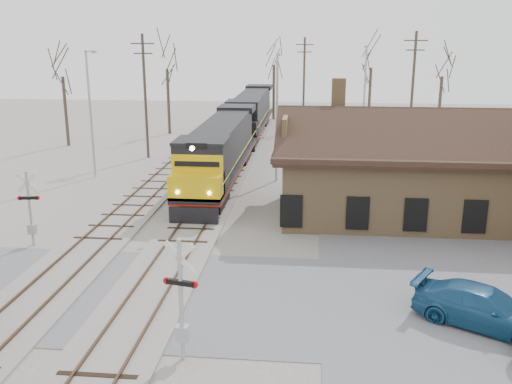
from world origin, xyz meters
TOP-DOWN VIEW (x-y plane):
  - ground at (0.00, 0.00)m, footprint 140.00×140.00m
  - road at (0.00, 0.00)m, footprint 60.00×9.00m
  - track_main at (0.00, 15.00)m, footprint 3.40×90.00m
  - track_siding at (-4.50, 15.00)m, footprint 3.40×90.00m
  - depot at (11.99, 12.00)m, footprint 15.20×9.31m
  - locomotive_lead at (0.00, 18.37)m, footprint 3.02×20.21m
  - locomotive_trailing at (0.00, 38.86)m, footprint 3.02×20.21m
  - crossbuck_near at (2.44, -4.64)m, footprint 1.20×0.35m
  - crossbuck_far at (-7.52, 5.00)m, footprint 1.10×0.29m
  - parked_car at (12.94, -1.34)m, footprint 5.45×4.32m
  - streetlight_a at (-9.70, 19.37)m, footprint 0.25×2.04m
  - streetlight_b at (3.96, 19.59)m, footprint 0.25×2.04m
  - streetlight_c at (11.41, 35.08)m, footprint 0.25×2.04m
  - utility_pole_a at (-7.69, 26.51)m, footprint 2.00×0.24m
  - utility_pole_b at (5.43, 44.48)m, footprint 2.00×0.24m
  - utility_pole_c at (15.19, 30.76)m, footprint 2.00×0.24m
  - tree_a at (-16.93, 31.22)m, footprint 4.37×4.37m
  - tree_b at (-8.88, 38.94)m, footprint 4.58×4.58m
  - tree_c at (1.62, 50.18)m, footprint 4.51×4.51m
  - tree_d at (12.85, 44.70)m, footprint 4.54×4.54m
  - tree_e at (19.55, 39.68)m, footprint 4.17×4.17m

SIDE VIEW (x-z plane):
  - ground at x=0.00m, z-range 0.00..0.00m
  - road at x=0.00m, z-range 0.00..0.03m
  - track_main at x=0.00m, z-range -0.05..0.19m
  - track_siding at x=-4.50m, z-range -0.05..0.19m
  - parked_car at x=12.94m, z-range 0.00..1.48m
  - crossbuck_far at x=-7.52m, z-range -0.11..3.77m
  - crossbuck_near at x=2.44m, z-range -0.14..4.10m
  - locomotive_trailing at x=0.00m, z-range 0.23..4.48m
  - locomotive_lead at x=0.00m, z-range 0.11..4.60m
  - depot at x=11.99m, z-range -1.54..6.36m
  - streetlight_b at x=3.96m, z-range 0.54..9.70m
  - streetlight_a at x=-9.70m, z-range 0.54..9.86m
  - streetlight_c at x=11.41m, z-range 0.54..9.93m
  - utility_pole_b at x=5.43m, z-range 0.23..10.31m
  - utility_pole_a at x=-7.69m, z-range 0.23..10.69m
  - utility_pole_c at x=15.19m, z-range 0.23..10.91m
  - tree_e at x=19.55m, z-range 2.16..12.37m
  - tree_a at x=-16.93m, z-range 2.27..12.98m
  - tree_c at x=1.62m, z-range 2.34..13.40m
  - tree_d at x=12.85m, z-range 2.36..13.49m
  - tree_b at x=-8.88m, z-range 2.38..13.61m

